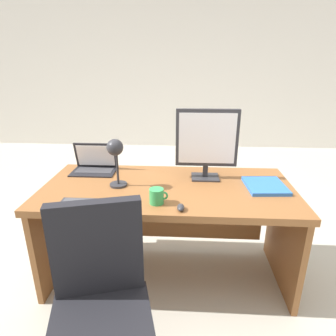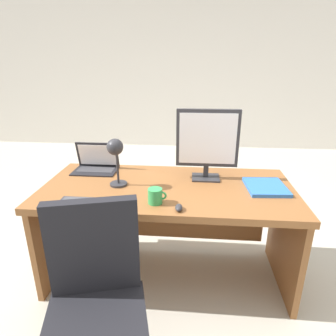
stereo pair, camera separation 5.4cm
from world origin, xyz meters
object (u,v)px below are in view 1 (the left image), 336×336
Objects in this scene: keyboard at (90,204)px; book at (265,186)px; desk at (168,208)px; monitor at (207,140)px; mouse at (181,207)px; desk_lamp at (116,153)px; office_chair at (102,325)px; laptop at (95,162)px; coffee_mug at (157,196)px.

book reaches higher than keyboard.
desk is 4.75× the size of keyboard.
book is at bearing 16.41° from keyboard.
mouse is (-0.17, -0.50, -0.27)m from monitor.
desk_lamp is 0.35× the size of office_chair.
desk_lamp is at bearing 95.89° from office_chair.
desk is at bearing -22.02° from laptop.
monitor is 0.90m from keyboard.
mouse is at bearing 53.90° from office_chair.
coffee_mug is at bearing -99.44° from desk.
keyboard reaches higher than desk.
office_chair is at bearing -106.73° from desk.
desk is 3.40× the size of monitor.
mouse is at bearing -27.88° from coffee_mug.
keyboard is 0.38m from desk_lamp.
coffee_mug is at bearing -158.94° from book.
desk_lamp is 2.97× the size of coffee_mug.
desk is 5.61× the size of book.
office_chair is at bearing -110.41° from coffee_mug.
office_chair reaches higher than keyboard.
desk is at bearing -155.41° from monitor.
desk_lamp is at bearing -162.01° from monitor.
monitor is 1.40× the size of keyboard.
mouse is at bearing -42.00° from laptop.
laptop is at bearing 106.56° from office_chair.
book is at bearing 31.71° from mouse.
book is at bearing 42.21° from office_chair.
desk_lamp is 1.00m from office_chair.
monitor is 6.69× the size of mouse.
monitor is at bearing 71.06° from mouse.
keyboard is (-0.45, -0.35, 0.21)m from desk.
monitor is at bearing 24.59° from desk.
book is (0.67, -0.02, 0.21)m from desk.
laptop reaches higher than mouse.
laptop is at bearing 138.00° from mouse.
mouse is 0.25× the size of book.
monitor is 0.64m from desk_lamp.
keyboard is 1.16m from book.
desk_lamp is 1.04m from book.
monitor is at bearing 61.91° from office_chair.
monitor reaches higher than book.
monitor is 0.58m from coffee_mug.
office_chair is (-0.93, -0.84, -0.37)m from book.
keyboard is at bearing 177.37° from mouse.
desk_lamp is (0.25, -0.31, 0.18)m from laptop.
book is (1.26, -0.26, -0.05)m from laptop.
mouse is at bearing -108.94° from monitor.
laptop is at bearing 128.19° from desk_lamp.
desk is 0.56m from desk_lamp.
desk_lamp is 1.10× the size of book.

